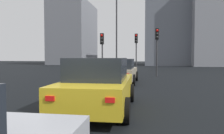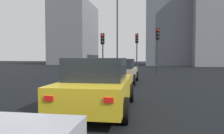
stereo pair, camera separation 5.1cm
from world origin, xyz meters
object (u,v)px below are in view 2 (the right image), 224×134
Objects in this scene: traffic_light_near_right at (158,42)px; traffic_light_far_left at (137,45)px; car_beige_lead at (121,71)px; car_yellow_second at (98,85)px; street_lamp_kerbside at (117,28)px; traffic_light_near_left at (103,45)px.

traffic_light_near_right is 3.63m from traffic_light_far_left.
car_beige_lead is 0.97× the size of car_yellow_second.
traffic_light_far_left is at bearing -2.88° from car_yellow_second.
traffic_light_near_right is (4.47, -2.39, 2.10)m from car_beige_lead.
car_yellow_second is 17.74m from street_lamp_kerbside.
traffic_light_near_left is 4.49m from traffic_light_near_right.
traffic_light_far_left is (3.11, 1.87, -0.03)m from traffic_light_near_right.
traffic_light_near_left is at bearing -33.25° from traffic_light_far_left.
traffic_light_near_right is (0.40, -4.47, 0.25)m from traffic_light_near_left.
car_beige_lead is 5.49m from traffic_light_near_right.
car_beige_lead is 4.93m from traffic_light_near_left.
street_lamp_kerbside is at bearing -174.89° from traffic_light_near_left.
car_beige_lead is at bearing -169.96° from street_lamp_kerbside.
traffic_light_far_left reaches higher than traffic_light_near_left.
traffic_light_near_left is at bearing 10.22° from car_yellow_second.
traffic_light_near_right is (11.40, -2.09, 2.08)m from car_yellow_second.
street_lamp_kerbside is at bearing -135.05° from traffic_light_far_left.
car_yellow_second is 11.40m from traffic_light_near_left.
car_yellow_second is 0.50× the size of street_lamp_kerbside.
street_lamp_kerbside reaches higher than traffic_light_near_right.
traffic_light_near_right is 7.39m from street_lamp_kerbside.
street_lamp_kerbside is (5.73, 4.19, 2.04)m from traffic_light_near_right.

